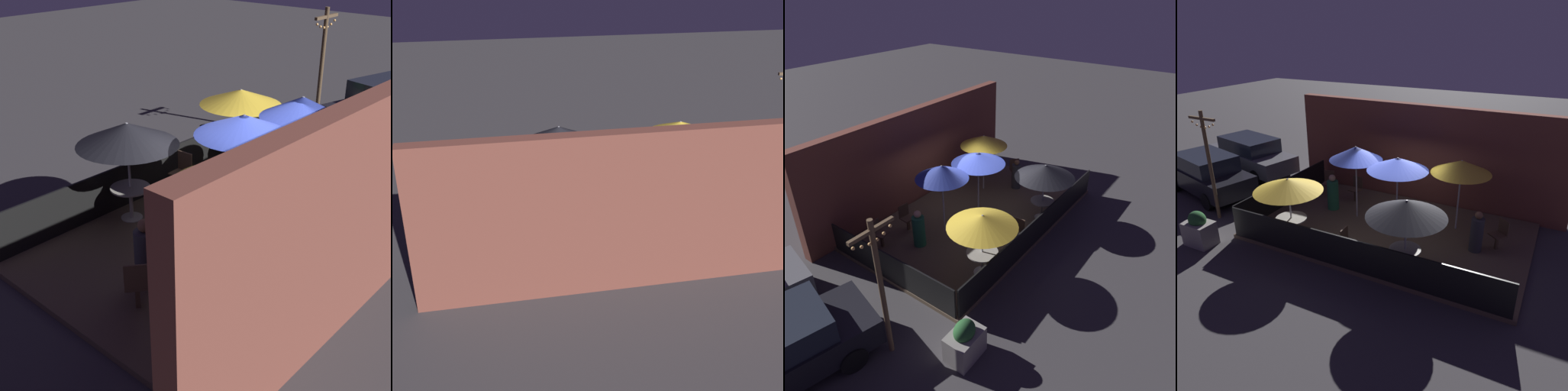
# 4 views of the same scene
# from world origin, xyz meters

# --- Properties ---
(ground_plane) EXTENTS (60.00, 60.00, 0.00)m
(ground_plane) POSITION_xyz_m (0.00, 0.00, 0.00)
(ground_plane) COLOR #383538
(patio_deck) EXTENTS (8.46, 5.11, 0.12)m
(patio_deck) POSITION_xyz_m (0.00, 0.00, 0.06)
(patio_deck) COLOR brown
(patio_deck) RESTS_ON ground_plane
(building_wall) EXTENTS (10.06, 0.36, 3.61)m
(building_wall) POSITION_xyz_m (0.00, 2.79, 1.81)
(building_wall) COLOR brown
(building_wall) RESTS_ON ground_plane
(fence_front) EXTENTS (8.26, 0.05, 0.95)m
(fence_front) POSITION_xyz_m (0.00, -2.51, 0.59)
(fence_front) COLOR black
(fence_front) RESTS_ON patio_deck
(fence_side_left) EXTENTS (0.05, 4.91, 0.95)m
(fence_side_left) POSITION_xyz_m (-4.18, 0.00, 0.59)
(fence_side_left) COLOR black
(fence_side_left) RESTS_ON patio_deck
(patio_umbrella_0) EXTENTS (2.06, 2.06, 2.09)m
(patio_umbrella_0) POSITION_xyz_m (1.29, -1.96, 1.98)
(patio_umbrella_0) COLOR #B2B2B7
(patio_umbrella_0) RESTS_ON patio_deck
(patio_umbrella_1) EXTENTS (2.00, 2.00, 2.00)m
(patio_umbrella_1) POSITION_xyz_m (-2.36, -1.97, 1.93)
(patio_umbrella_1) COLOR #B2B2B7
(patio_umbrella_1) RESTS_ON patio_deck
(patio_umbrella_2) EXTENTS (1.83, 1.83, 2.30)m
(patio_umbrella_2) POSITION_xyz_m (1.83, 1.00, 2.21)
(patio_umbrella_2) COLOR #B2B2B7
(patio_umbrella_2) RESTS_ON patio_deck
(patio_umbrella_3) EXTENTS (1.72, 1.72, 2.47)m
(patio_umbrella_3) POSITION_xyz_m (-1.41, 0.30, 2.37)
(patio_umbrella_3) COLOR #B2B2B7
(patio_umbrella_3) RESTS_ON patio_deck
(patio_umbrella_4) EXTENTS (1.86, 1.86, 2.42)m
(patio_umbrella_4) POSITION_xyz_m (0.17, 0.03, 2.34)
(patio_umbrella_4) COLOR #B2B2B7
(patio_umbrella_4) RESTS_ON patio_deck
(dining_table_0) EXTENTS (0.83, 0.83, 0.72)m
(dining_table_0) POSITION_xyz_m (1.29, -1.96, 0.68)
(dining_table_0) COLOR #9E998E
(dining_table_0) RESTS_ON patio_deck
(dining_table_1) EXTENTS (0.92, 0.92, 0.76)m
(dining_table_1) POSITION_xyz_m (-2.36, -1.97, 0.73)
(dining_table_1) COLOR #9E998E
(dining_table_1) RESTS_ON patio_deck
(patio_chair_0) EXTENTS (0.42, 0.42, 0.93)m
(patio_chair_0) POSITION_xyz_m (-0.36, -2.06, 0.63)
(patio_chair_0) COLOR #4C3828
(patio_chair_0) RESTS_ON patio_deck
(patio_chair_1) EXTENTS (0.43, 0.43, 0.92)m
(patio_chair_1) POSITION_xyz_m (-2.07, 1.43, 0.62)
(patio_chair_1) COLOR #4C3828
(patio_chair_1) RESTS_ON patio_deck
(patio_chair_2) EXTENTS (0.49, 0.49, 0.95)m
(patio_chair_2) POSITION_xyz_m (-3.27, 1.42, 0.64)
(patio_chair_2) COLOR #4C3828
(patio_chair_2) RESTS_ON patio_deck
(patio_chair_3) EXTENTS (0.56, 0.56, 0.91)m
(patio_chair_3) POSITION_xyz_m (3.26, 0.39, 0.61)
(patio_chair_3) COLOR #4C3828
(patio_chair_3) RESTS_ON patio_deck
(patron_0) EXTENTS (0.51, 0.51, 1.24)m
(patron_0) POSITION_xyz_m (2.69, -0.03, 0.68)
(patron_0) COLOR #333338
(patron_0) RESTS_ON patio_deck
(patron_1) EXTENTS (0.51, 0.51, 1.28)m
(patron_1) POSITION_xyz_m (-2.46, 0.46, 0.69)
(patron_1) COLOR #236642
(patron_1) RESTS_ON patio_deck
(planter_box) EXTENTS (0.89, 0.62, 1.09)m
(planter_box) POSITION_xyz_m (-4.83, -3.27, 0.49)
(planter_box) COLOR gray
(planter_box) RESTS_ON ground_plane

